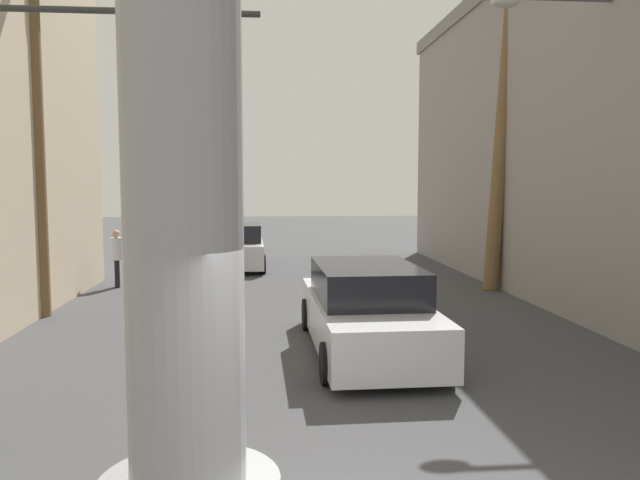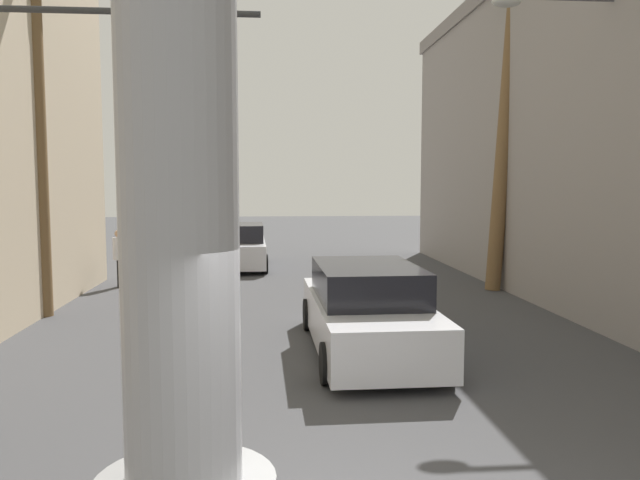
% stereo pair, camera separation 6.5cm
% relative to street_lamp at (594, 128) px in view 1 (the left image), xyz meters
% --- Properties ---
extents(ground_plane, '(86.11, 86.11, 0.00)m').
position_rel_street_lamp_xyz_m(ground_plane, '(-5.54, 2.62, -4.07)').
color(ground_plane, '#424244').
extents(street_lamp, '(2.65, 0.28, 6.63)m').
position_rel_street_lamp_xyz_m(street_lamp, '(0.00, 0.00, 0.00)').
color(street_lamp, '#59595E').
rests_on(street_lamp, ground).
extents(traffic_light_mast, '(5.16, 0.32, 5.68)m').
position_rel_street_lamp_xyz_m(traffic_light_mast, '(-9.90, -1.78, -0.03)').
color(traffic_light_mast, '#333333').
rests_on(traffic_light_mast, ground).
extents(car_lead, '(2.06, 5.03, 1.56)m').
position_rel_street_lamp_xyz_m(car_lead, '(-4.59, -0.90, -3.33)').
color(car_lead, black).
rests_on(car_lead, ground).
extents(car_far, '(2.00, 4.61, 1.56)m').
position_rel_street_lamp_xyz_m(car_far, '(-7.33, 10.59, -3.33)').
color(car_far, black).
rests_on(car_far, ground).
extents(palm_tree_mid_left, '(3.23, 3.34, 8.56)m').
position_rel_street_lamp_xyz_m(palm_tree_mid_left, '(-11.41, 2.68, 0.94)').
color(palm_tree_mid_left, brown).
rests_on(palm_tree_mid_left, ground).
extents(palm_tree_mid_right, '(2.36, 2.40, 9.23)m').
position_rel_street_lamp_xyz_m(palm_tree_mid_right, '(0.22, 5.31, 1.27)').
color(palm_tree_mid_right, brown).
rests_on(palm_tree_mid_right, ground).
extents(pedestrian_far_left, '(0.40, 0.40, 1.66)m').
position_rel_street_lamp_xyz_m(pedestrian_far_left, '(-10.62, 6.59, -3.10)').
color(pedestrian_far_left, black).
rests_on(pedestrian_far_left, ground).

